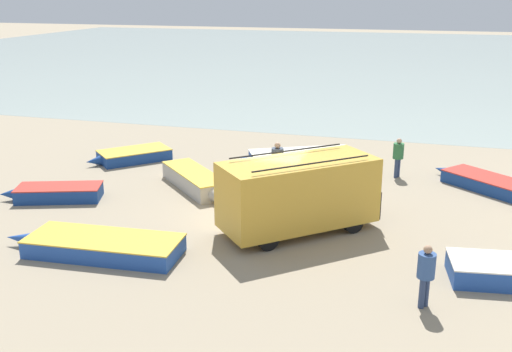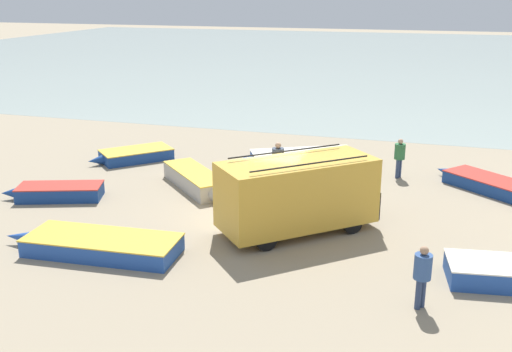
% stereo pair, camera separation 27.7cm
% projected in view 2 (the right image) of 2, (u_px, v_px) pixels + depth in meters
% --- Properties ---
extents(ground_plane, '(200.00, 200.00, 0.00)m').
position_uv_depth(ground_plane, '(267.00, 216.00, 20.67)').
color(ground_plane, gray).
extents(sea_water, '(120.00, 80.00, 0.01)m').
position_uv_depth(sea_water, '(394.00, 57.00, 68.09)').
color(sea_water, '#99A89E').
rests_on(sea_water, ground_plane).
extents(parked_van, '(5.06, 4.86, 2.52)m').
position_uv_depth(parked_van, '(298.00, 193.00, 19.02)').
color(parked_van, gold).
rests_on(parked_van, ground_plane).
extents(fishing_rowboat_0, '(4.02, 4.01, 0.66)m').
position_uv_depth(fishing_rowboat_0, '(197.00, 181.00, 23.39)').
color(fishing_rowboat_0, '#ADA89E').
rests_on(fishing_rowboat_0, ground_plane).
extents(fishing_rowboat_1, '(5.41, 3.49, 0.61)m').
position_uv_depth(fishing_rowboat_1, '(299.00, 158.00, 26.62)').
color(fishing_rowboat_1, '#234CA3').
rests_on(fishing_rowboat_1, ground_plane).
extents(fishing_rowboat_2, '(3.34, 3.45, 0.51)m').
position_uv_depth(fishing_rowboat_2, '(134.00, 155.00, 27.31)').
color(fishing_rowboat_2, navy).
rests_on(fishing_rowboat_2, ground_plane).
extents(fishing_rowboat_3, '(4.35, 3.81, 0.51)m').
position_uv_depth(fishing_rowboat_3, '(492.00, 185.00, 23.14)').
color(fishing_rowboat_3, navy).
rests_on(fishing_rowboat_3, ground_plane).
extents(fishing_rowboat_4, '(5.59, 2.01, 0.53)m').
position_uv_depth(fishing_rowboat_4, '(98.00, 245.00, 17.72)').
color(fishing_rowboat_4, '#234CA3').
rests_on(fishing_rowboat_4, ground_plane).
extents(fishing_rowboat_6, '(3.78, 2.19, 0.53)m').
position_uv_depth(fishing_rowboat_6, '(57.00, 192.00, 22.31)').
color(fishing_rowboat_6, navy).
rests_on(fishing_rowboat_6, ground_plane).
extents(fisherman_0, '(0.43, 0.43, 1.64)m').
position_uv_depth(fisherman_0, '(422.00, 271.00, 14.46)').
color(fisherman_0, navy).
rests_on(fisherman_0, ground_plane).
extents(fisherman_1, '(0.44, 0.44, 1.66)m').
position_uv_depth(fisherman_1, '(400.00, 155.00, 24.59)').
color(fisherman_1, navy).
rests_on(fisherman_1, ground_plane).
extents(fisherman_2, '(0.48, 0.48, 1.81)m').
position_uv_depth(fisherman_2, '(278.00, 160.00, 23.42)').
color(fisherman_2, '#38383D').
rests_on(fisherman_2, ground_plane).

